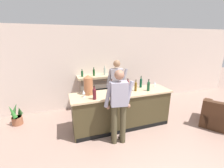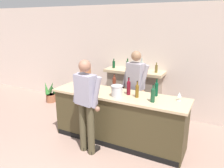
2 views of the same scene
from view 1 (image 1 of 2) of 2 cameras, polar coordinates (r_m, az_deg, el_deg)
name	(u,v)px [view 1 (image 1 of 2)]	position (r m, az deg, el deg)	size (l,w,h in m)	color
wall_back_panel	(102,67)	(5.34, -3.74, 6.32)	(12.00, 0.07, 2.75)	beige
bar_counter	(122,110)	(4.12, 3.72, -9.68)	(2.67, 0.73, 1.00)	#3F3620
fireplace_stone	(100,91)	(5.25, -4.68, -2.70)	(1.49, 0.52, 1.48)	gray
armchair_black	(217,116)	(5.18, 35.21, -10.05)	(1.19, 1.16, 0.78)	#3F2516
potted_plant_corner	(16,116)	(5.07, -32.60, -10.24)	(0.37, 0.40, 0.64)	#9B5C3E
person_customer	(119,105)	(3.30, 2.62, -7.87)	(0.65, 0.35, 1.73)	#48412C
person_bartender	(117,86)	(4.52, 1.77, -0.79)	(0.64, 0.37, 1.76)	#333A48
copper_dispenser	(88,85)	(3.75, -8.99, -0.25)	(0.23, 0.27, 0.50)	#AE6742
ice_bucket_steel	(126,90)	(3.78, 5.24, -2.27)	(0.22, 0.22, 0.21)	silver
wine_bottle_chardonnay_pale	(128,85)	(4.00, 6.02, -0.57)	(0.07, 0.07, 0.34)	#5D0C18
wine_bottle_merlot_tall	(148,86)	(4.10, 13.71, -0.63)	(0.08, 0.08, 0.32)	#18462A
wine_bottle_cabernet_heavy	(136,86)	(4.02, 9.02, -0.76)	(0.06, 0.06, 0.31)	brown
wine_bottle_port_short	(141,82)	(4.35, 10.94, 0.61)	(0.07, 0.07, 0.34)	#073D23
wine_bottle_rose_blush	(112,85)	(4.01, -0.13, -0.51)	(0.07, 0.07, 0.33)	#5A2215
wine_bottle_riesling_slim	(94,93)	(3.44, -6.71, -3.53)	(0.08, 0.08, 0.33)	#551820
wine_glass_by_dispenser	(122,87)	(3.94, 3.93, -1.08)	(0.07, 0.07, 0.18)	silver
wine_glass_front_right	(155,83)	(4.55, 15.98, 0.41)	(0.08, 0.08, 0.16)	silver
wine_glass_back_row	(84,92)	(3.62, -10.74, -3.14)	(0.07, 0.07, 0.17)	silver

